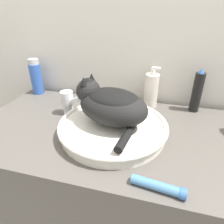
{
  "coord_description": "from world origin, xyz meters",
  "views": [
    {
      "loc": [
        0.14,
        -0.36,
        1.31
      ],
      "look_at": [
        -0.03,
        0.27,
        0.96
      ],
      "focal_mm": 32.0,
      "sensor_mm": 36.0,
      "label": 1
    }
  ],
  "objects_px": {
    "cat": "(110,104)",
    "faucet": "(69,101)",
    "soap_pump_bottle": "(151,90)",
    "shampoo_bottle_tall": "(36,77)",
    "hairspray_can_black": "(197,92)",
    "cream_tube": "(159,186)"
  },
  "relations": [
    {
      "from": "cat",
      "to": "faucet",
      "type": "xyz_separation_m",
      "value": [
        -0.22,
        0.1,
        -0.06
      ]
    },
    {
      "from": "soap_pump_bottle",
      "to": "shampoo_bottle_tall",
      "type": "bearing_deg",
      "value": 180.0
    },
    {
      "from": "cat",
      "to": "soap_pump_bottle",
      "type": "bearing_deg",
      "value": -100.56
    },
    {
      "from": "hairspray_can_black",
      "to": "shampoo_bottle_tall",
      "type": "distance_m",
      "value": 0.85
    },
    {
      "from": "cat",
      "to": "cream_tube",
      "type": "height_order",
      "value": "cat"
    },
    {
      "from": "cream_tube",
      "to": "cat",
      "type": "bearing_deg",
      "value": 130.68
    },
    {
      "from": "faucet",
      "to": "soap_pump_bottle",
      "type": "bearing_deg",
      "value": 51.44
    },
    {
      "from": "hairspray_can_black",
      "to": "cream_tube",
      "type": "distance_m",
      "value": 0.55
    },
    {
      "from": "cat",
      "to": "shampoo_bottle_tall",
      "type": "height_order",
      "value": "cat"
    },
    {
      "from": "faucet",
      "to": "hairspray_can_black",
      "type": "distance_m",
      "value": 0.59
    },
    {
      "from": "soap_pump_bottle",
      "to": "hairspray_can_black",
      "type": "bearing_deg",
      "value": 0.0
    },
    {
      "from": "soap_pump_bottle",
      "to": "cat",
      "type": "bearing_deg",
      "value": -114.18
    },
    {
      "from": "cat",
      "to": "faucet",
      "type": "distance_m",
      "value": 0.25
    },
    {
      "from": "soap_pump_bottle",
      "to": "cream_tube",
      "type": "distance_m",
      "value": 0.53
    },
    {
      "from": "cat",
      "to": "hairspray_can_black",
      "type": "bearing_deg",
      "value": -126.07
    },
    {
      "from": "faucet",
      "to": "cat",
      "type": "bearing_deg",
      "value": -0.68
    },
    {
      "from": "hairspray_can_black",
      "to": "cat",
      "type": "bearing_deg",
      "value": -139.69
    },
    {
      "from": "faucet",
      "to": "soap_pump_bottle",
      "type": "xyz_separation_m",
      "value": [
        0.35,
        0.19,
        0.02
      ]
    },
    {
      "from": "cat",
      "to": "soap_pump_bottle",
      "type": "relative_size",
      "value": 1.52
    },
    {
      "from": "faucet",
      "to": "shampoo_bottle_tall",
      "type": "xyz_separation_m",
      "value": [
        -0.29,
        0.19,
        0.03
      ]
    },
    {
      "from": "faucet",
      "to": "cream_tube",
      "type": "relative_size",
      "value": 0.97
    },
    {
      "from": "faucet",
      "to": "hairspray_can_black",
      "type": "bearing_deg",
      "value": 41.71
    }
  ]
}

